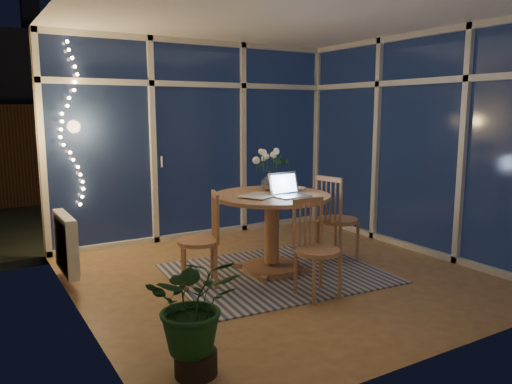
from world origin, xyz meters
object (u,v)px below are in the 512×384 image
Objects in this scene: chair_left at (198,239)px; dining_table at (272,233)px; chair_front at (318,249)px; flower_vase at (270,181)px; laptop at (291,184)px; chair_right at (338,218)px; potted_plant at (195,319)px.

dining_table is at bearing 109.12° from chair_left.
flower_vase is (0.17, 1.09, 0.48)m from chair_front.
chair_front is at bearing -106.07° from laptop.
laptop is 0.47m from flower_vase.
laptop reaches higher than dining_table.
chair_right is at bearing 106.30° from chair_left.
laptop reaches higher than chair_front.
chair_right is 0.89m from laptop.
flower_vase is (-0.70, 0.33, 0.43)m from chair_right.
chair_right is at bearing -24.91° from flower_vase.
chair_left is at bearing 75.63° from chair_right.
potted_plant is at bearing -145.93° from laptop.
chair_front is at bearing 62.68° from chair_left.
chair_left is 2.65× the size of laptop.
dining_table is at bearing 107.84° from laptop.
flower_vase is 0.28× the size of potted_plant.
chair_right is 1.16m from chair_front.
chair_right is at bearing 42.49° from chair_front.
chair_left is at bearing 64.86° from potted_plant.
flower_vase is (0.98, 0.26, 0.47)m from chair_left.
flower_vase is (0.04, 0.47, -0.02)m from laptop.
dining_table is at bearing 44.41° from potted_plant.
chair_right is (1.68, -0.07, 0.03)m from chair_left.
chair_left is 1.68m from potted_plant.
chair_left is 4.44× the size of flower_vase.
laptop is at bearing 38.35° from potted_plant.
flower_vase reaches higher than chair_right.
flower_vase is at bearing 82.45° from chair_front.
chair_left is 1.02× the size of chair_front.
chair_left is at bearing 162.71° from laptop.
laptop is at bearing 89.01° from chair_right.
laptop is (0.93, -0.22, 0.49)m from chair_left.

